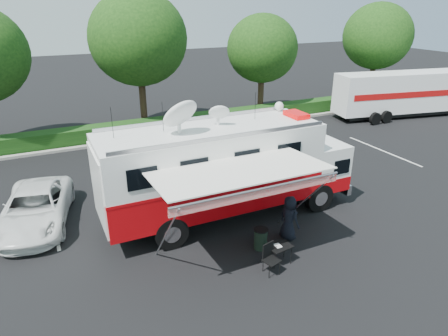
# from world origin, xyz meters

# --- Properties ---
(ground_plane) EXTENTS (120.00, 120.00, 0.00)m
(ground_plane) POSITION_xyz_m (0.00, 0.00, 0.00)
(ground_plane) COLOR black
(ground_plane) RESTS_ON ground
(back_border) EXTENTS (60.00, 6.14, 8.87)m
(back_border) POSITION_xyz_m (1.14, 12.90, 5.00)
(back_border) COLOR #9E998E
(back_border) RESTS_ON ground_plane
(stall_lines) EXTENTS (24.12, 5.50, 0.01)m
(stall_lines) POSITION_xyz_m (-0.50, 3.00, 0.00)
(stall_lines) COLOR silver
(stall_lines) RESTS_ON ground_plane
(command_truck) EXTENTS (10.08, 2.77, 4.84)m
(command_truck) POSITION_xyz_m (-0.09, -0.00, 2.07)
(command_truck) COLOR black
(command_truck) RESTS_ON ground_plane
(awning) EXTENTS (5.51, 2.83, 3.32)m
(awning) POSITION_xyz_m (-0.99, -2.88, 3.12)
(awning) COLOR white
(awning) RESTS_ON ground_plane
(white_suv) EXTENTS (3.36, 5.49, 1.42)m
(white_suv) POSITION_xyz_m (-7.08, 2.56, 0.00)
(white_suv) COLOR white
(white_suv) RESTS_ON ground_plane
(person) EXTENTS (0.74, 0.94, 1.69)m
(person) POSITION_xyz_m (1.20, -2.47, 0.00)
(person) COLOR black
(person) RESTS_ON ground_plane
(folding_table) EXTENTS (0.85, 0.66, 0.67)m
(folding_table) POSITION_xyz_m (0.08, -3.62, 0.62)
(folding_table) COLOR black
(folding_table) RESTS_ON ground_plane
(folding_chair) EXTENTS (0.59, 0.62, 1.00)m
(folding_chair) POSITION_xyz_m (-0.45, -3.85, 0.59)
(folding_chair) COLOR black
(folding_chair) RESTS_ON ground_plane
(trash_bin) EXTENTS (0.51, 0.51, 0.77)m
(trash_bin) POSITION_xyz_m (-0.04, -2.59, 0.39)
(trash_bin) COLOR black
(trash_bin) RESTS_ON ground_plane
(semi_trailer) EXTENTS (10.89, 4.20, 3.29)m
(semi_trailer) POSITION_xyz_m (18.58, 8.24, 1.73)
(semi_trailer) COLOR white
(semi_trailer) RESTS_ON ground_plane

